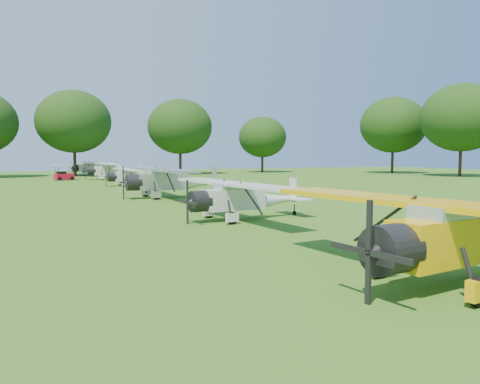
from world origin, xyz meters
The scene contains 9 objects.
ground centered at (0.00, 0.00, 0.00)m, with size 160.00×160.00×0.00m, color #215916.
tree_belt centered at (3.57, 0.16, 8.03)m, with size 137.36×130.27×14.52m.
aircraft_2 centered at (1.49, -9.69, 1.33)m, with size 7.31×11.60×2.28m.
aircraft_3 centered at (1.25, 3.10, 1.20)m, with size 6.58×10.46×2.06m.
aircraft_4 centered at (1.23, 16.24, 1.40)m, with size 7.65×12.16×2.40m.
aircraft_5 centered at (1.42, 30.66, 1.13)m, with size 6.16×9.79×1.93m.
aircraft_6 centered at (1.45, 44.10, 1.36)m, with size 7.42×11.81×2.33m.
aircraft_7 centered at (0.70, 58.09, 1.32)m, with size 7.24×11.51×2.26m.
golf_cart centered at (-4.51, 44.80, 0.64)m, with size 2.51×1.94×1.90m.
Camera 1 is at (-8.39, -18.02, 3.25)m, focal length 35.00 mm.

